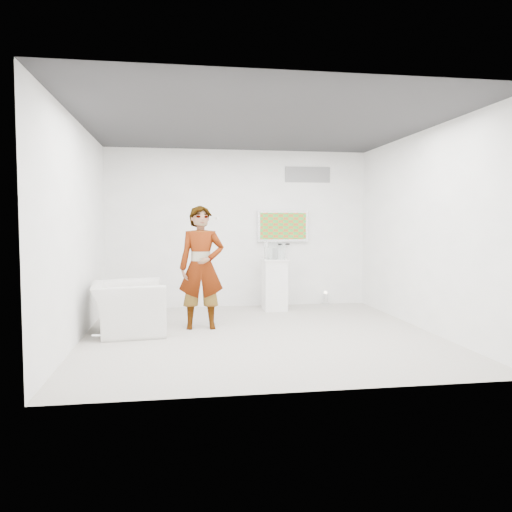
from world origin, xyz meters
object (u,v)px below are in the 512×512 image
tv (283,226)px  pedestal (275,285)px  floor_uplight (325,298)px  person (201,267)px  armchair (128,308)px

tv → pedestal: tv is taller
pedestal → floor_uplight: 1.22m
tv → pedestal: (-0.25, -0.50, -1.08)m
person → pedestal: bearing=46.5°
tv → pedestal: size_ratio=1.06×
person → pedestal: 2.03m
pedestal → floor_uplight: bearing=20.5°
person → pedestal: size_ratio=1.98×
person → floor_uplight: 3.19m
person → armchair: size_ratio=1.63×
person → pedestal: person is taller
armchair → tv: bearing=-59.5°
tv → person: (-1.66, -1.90, -0.61)m
person → armchair: person is taller
tv → pedestal: bearing=-116.8°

